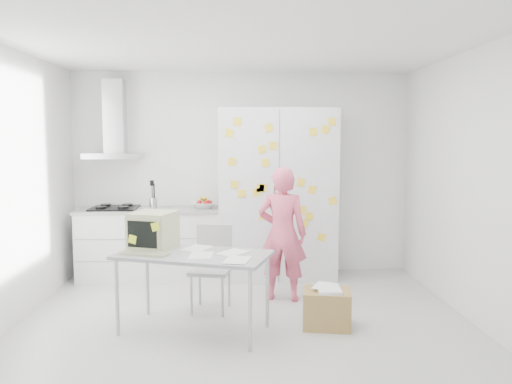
{
  "coord_description": "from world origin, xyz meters",
  "views": [
    {
      "loc": [
        -0.1,
        -4.74,
        1.81
      ],
      "look_at": [
        0.13,
        0.64,
        1.24
      ],
      "focal_mm": 35.0,
      "sensor_mm": 36.0,
      "label": 1
    }
  ],
  "objects_px": {
    "desk": "(167,241)",
    "cardboard_box": "(327,308)",
    "chair": "(212,262)",
    "person": "(282,234)"
  },
  "relations": [
    {
      "from": "desk",
      "to": "cardboard_box",
      "type": "relative_size",
      "value": 3.06
    },
    {
      "from": "chair",
      "to": "cardboard_box",
      "type": "height_order",
      "value": "chair"
    },
    {
      "from": "desk",
      "to": "chair",
      "type": "xyz_separation_m",
      "value": [
        0.4,
        0.51,
        -0.34
      ]
    },
    {
      "from": "desk",
      "to": "chair",
      "type": "distance_m",
      "value": 0.73
    },
    {
      "from": "person",
      "to": "chair",
      "type": "height_order",
      "value": "person"
    },
    {
      "from": "person",
      "to": "cardboard_box",
      "type": "bearing_deg",
      "value": 125.42
    },
    {
      "from": "chair",
      "to": "cardboard_box",
      "type": "bearing_deg",
      "value": -15.62
    },
    {
      "from": "cardboard_box",
      "to": "chair",
      "type": "bearing_deg",
      "value": 153.08
    },
    {
      "from": "person",
      "to": "desk",
      "type": "xyz_separation_m",
      "value": [
        -1.18,
        -0.78,
        0.09
      ]
    },
    {
      "from": "chair",
      "to": "cardboard_box",
      "type": "xyz_separation_m",
      "value": [
        1.13,
        -0.57,
        -0.32
      ]
    }
  ]
}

